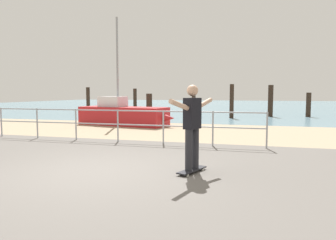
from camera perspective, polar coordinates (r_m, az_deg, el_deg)
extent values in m
cube|color=#605B56|center=(5.68, -17.91, -11.41)|extent=(24.00, 10.00, 0.04)
cube|color=tan|center=(12.99, 1.99, -2.02)|extent=(24.00, 6.00, 0.04)
cube|color=slate|center=(40.67, 11.39, 2.64)|extent=(72.00, 50.00, 0.04)
cylinder|color=#9EA0A5|center=(12.70, -28.08, -0.38)|extent=(0.05, 0.05, 1.05)
cylinder|color=#9EA0A5|center=(11.71, -22.71, -0.59)|extent=(0.05, 0.05, 1.05)
cylinder|color=#9EA0A5|center=(10.84, -16.42, -0.82)|extent=(0.05, 0.05, 1.05)
cylinder|color=#9EA0A5|center=(10.11, -9.12, -1.08)|extent=(0.05, 0.05, 1.05)
cylinder|color=#9EA0A5|center=(9.58, -0.86, -1.35)|extent=(0.05, 0.05, 1.05)
cylinder|color=#9EA0A5|center=(9.27, 8.16, -1.62)|extent=(0.05, 0.05, 1.05)
cylinder|color=#9EA0A5|center=(9.19, 17.57, -1.85)|extent=(0.05, 0.05, 1.05)
cylinder|color=#9EA0A5|center=(10.80, -16.48, 1.79)|extent=(12.12, 0.04, 0.04)
cylinder|color=#9EA0A5|center=(10.83, -16.42, -0.55)|extent=(12.12, 0.04, 0.04)
cube|color=#B21E23|center=(15.34, -8.16, 0.69)|extent=(4.58, 2.18, 0.90)
cone|color=#B21E23|center=(14.22, -0.82, 0.41)|extent=(1.22, 0.95, 0.77)
cylinder|color=gray|center=(15.54, -9.21, 10.31)|extent=(0.10, 0.10, 4.29)
cube|color=silver|center=(15.65, -10.01, 3.32)|extent=(1.34, 1.10, 0.50)
cube|color=black|center=(6.23, 4.38, -9.05)|extent=(0.47, 0.82, 0.02)
cylinder|color=silver|center=(5.97, 3.57, -10.09)|extent=(0.05, 0.07, 0.06)
cylinder|color=silver|center=(6.06, 2.29, -9.86)|extent=(0.05, 0.07, 0.06)
cylinder|color=silver|center=(6.43, 6.34, -9.00)|extent=(0.05, 0.07, 0.06)
cylinder|color=silver|center=(6.51, 5.11, -8.82)|extent=(0.05, 0.07, 0.06)
cylinder|color=#26262B|center=(6.04, 3.79, -5.49)|extent=(0.14, 0.14, 0.80)
cylinder|color=#26262B|center=(6.24, 5.00, -5.16)|extent=(0.14, 0.14, 0.80)
cube|color=black|center=(6.06, 4.45, 1.21)|extent=(0.32, 0.41, 0.60)
sphere|color=tan|center=(6.04, 4.48, 5.38)|extent=(0.22, 0.22, 0.22)
cylinder|color=tan|center=(5.68, 2.05, 2.78)|extent=(0.28, 0.55, 0.23)
cylinder|color=tan|center=(6.43, 6.59, 3.00)|extent=(0.28, 0.55, 0.23)
cylinder|color=#332319|center=(21.84, -14.34, 3.23)|extent=(0.24, 0.24, 1.96)
cylinder|color=#332319|center=(23.13, -6.03, 3.37)|extent=(0.26, 0.26, 1.89)
cylinder|color=#332319|center=(18.88, -3.44, 2.49)|extent=(0.35, 0.35, 1.54)
cylinder|color=#332319|center=(19.99, 4.69, 2.44)|extent=(0.25, 0.25, 1.41)
cylinder|color=#332319|center=(19.76, 11.52, 3.35)|extent=(0.26, 0.26, 2.12)
cylinder|color=#332319|center=(21.70, 18.17, 3.31)|extent=(0.33, 0.33, 2.10)
cylinder|color=#332319|center=(22.30, 24.21, 2.52)|extent=(0.31, 0.31, 1.60)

